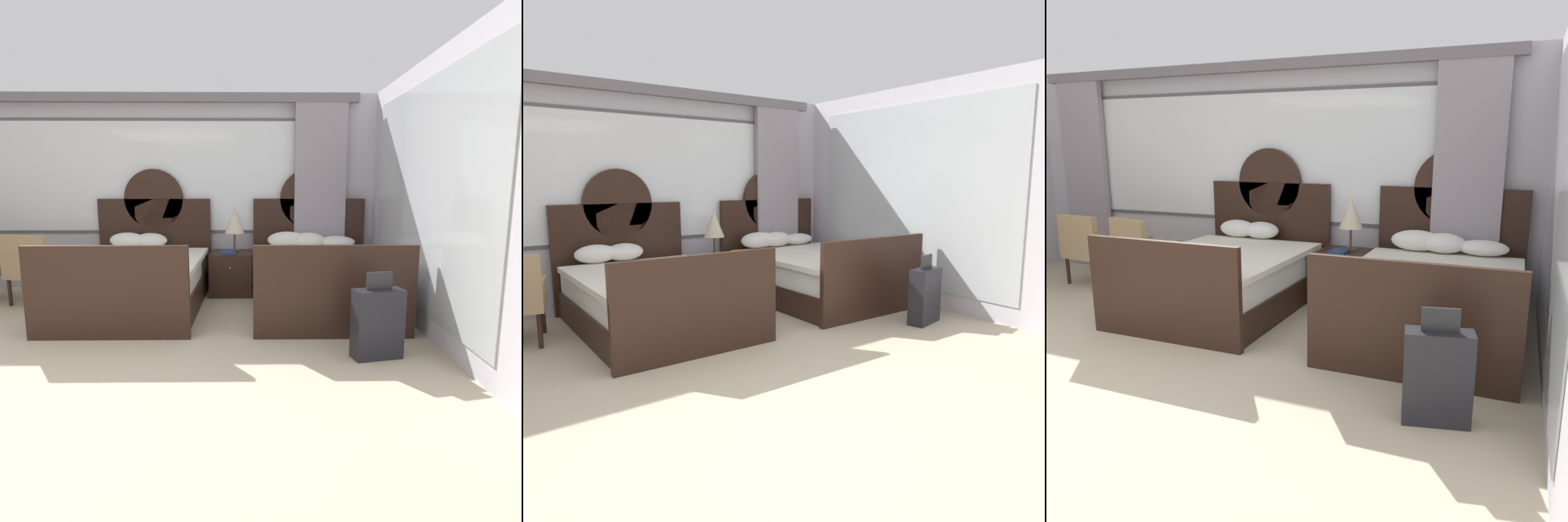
{
  "view_description": "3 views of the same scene",
  "coord_description": "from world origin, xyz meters",
  "views": [
    {
      "loc": [
        1.69,
        -2.52,
        1.49
      ],
      "look_at": [
        1.76,
        2.1,
        0.67
      ],
      "focal_mm": 30.31,
      "sensor_mm": 36.0,
      "label": 1
    },
    {
      "loc": [
        -1.54,
        -2.2,
        1.54
      ],
      "look_at": [
        1.3,
        1.71,
        0.74
      ],
      "focal_mm": 33.52,
      "sensor_mm": 36.0,
      "label": 2
    },
    {
      "loc": [
        3.13,
        -2.0,
        1.72
      ],
      "look_at": [
        1.36,
        2.28,
        0.68
      ],
      "focal_mm": 35.58,
      "sensor_mm": 36.0,
      "label": 3
    }
  ],
  "objects": [
    {
      "name": "armchair_by_window_left",
      "position": [
        -1.02,
        2.87,
        0.48
      ],
      "size": [
        0.73,
        0.73,
        0.88
      ],
      "color": "tan",
      "rests_on": "ground_plane"
    },
    {
      "name": "bed_near_window",
      "position": [
        0.28,
        2.67,
        0.35
      ],
      "size": [
        1.56,
        2.19,
        1.68
      ],
      "color": "black",
      "rests_on": "ground_plane"
    },
    {
      "name": "table_lamp_on_nightstand",
      "position": [
        1.42,
        3.41,
        0.99
      ],
      "size": [
        0.27,
        0.27,
        0.6
      ],
      "color": "brown",
      "rests_on": "nightstand_between_beds"
    },
    {
      "name": "book_on_nightstand",
      "position": [
        1.35,
        3.23,
        0.59
      ],
      "size": [
        0.18,
        0.26,
        0.03
      ],
      "color": "navy",
      "rests_on": "nightstand_between_beds"
    },
    {
      "name": "bed_near_mirror",
      "position": [
        2.46,
        2.68,
        0.36
      ],
      "size": [
        1.56,
        2.19,
        1.68
      ],
      "color": "black",
      "rests_on": "ground_plane"
    },
    {
      "name": "wall_back_window",
      "position": [
        0.0,
        3.77,
        1.42
      ],
      "size": [
        6.76,
        0.22,
        2.7
      ],
      "color": "silver",
      "rests_on": "ground_plane"
    },
    {
      "name": "suitcase_on_floor",
      "position": [
        2.74,
        1.07,
        0.31
      ],
      "size": [
        0.45,
        0.27,
        0.76
      ],
      "color": "black",
      "rests_on": "ground_plane"
    },
    {
      "name": "nightstand_between_beds",
      "position": [
        1.37,
        3.35,
        0.29
      ],
      "size": [
        0.56,
        0.58,
        0.57
      ],
      "color": "black",
      "rests_on": "ground_plane"
    },
    {
      "name": "armchair_by_window_centre",
      "position": [
        -1.82,
        2.87,
        0.48
      ],
      "size": [
        0.65,
        0.65,
        0.88
      ],
      "color": "tan",
      "rests_on": "ground_plane"
    }
  ]
}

